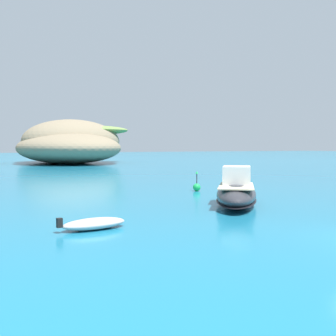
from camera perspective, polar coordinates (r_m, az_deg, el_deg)
The scene contains 4 objects.
islet_large at distance 79.92m, azimuth -13.84°, elevation 3.13°, with size 23.14×30.51×8.34m.
motorboat_charcoal at distance 22.69m, azimuth 9.71°, elevation -3.41°, with size 6.13×7.17×2.16m.
dinghy_tender at distance 16.27m, azimuth -10.49°, elevation -7.78°, with size 2.86×1.40×0.58m.
channel_buoy at distance 29.38m, azimuth 4.12°, elevation -2.64°, with size 0.56×0.56×1.48m.
Camera 1 is at (-12.55, -8.91, 3.30)m, focal length 42.81 mm.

